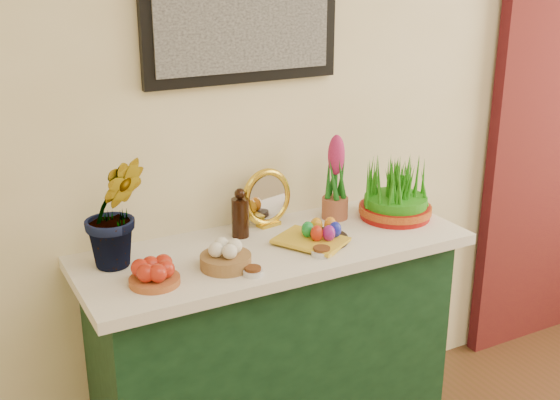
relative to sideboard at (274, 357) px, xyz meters
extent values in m
cube|color=#FFF0BF|center=(0.41, 0.25, 0.93)|extent=(4.00, 0.04, 2.70)
cube|color=black|center=(0.00, 0.23, 1.27)|extent=(0.74, 0.03, 0.54)
cube|color=#A5A5A5|center=(0.00, 0.21, 1.27)|extent=(0.66, 0.01, 0.46)
cube|color=#163D21|center=(0.00, 0.00, 0.00)|extent=(1.30, 0.45, 0.85)
cube|color=silver|center=(0.00, 0.00, 0.45)|extent=(1.40, 0.55, 0.04)
imported|color=#186519|center=(-0.53, 0.08, 0.71)|extent=(0.26, 0.23, 0.50)
cylinder|color=#A35227|center=(-0.48, -0.11, 0.48)|extent=(0.20, 0.20, 0.02)
cylinder|color=olive|center=(-0.23, -0.10, 0.49)|extent=(0.22, 0.22, 0.05)
cylinder|color=black|center=(-0.07, 0.12, 0.54)|extent=(0.06, 0.06, 0.14)
sphere|color=black|center=(-0.07, 0.12, 0.63)|extent=(0.04, 0.04, 0.04)
cube|color=gold|center=(0.07, 0.16, 0.47)|extent=(0.09, 0.06, 0.01)
torus|color=gold|center=(0.07, 0.18, 0.57)|extent=(0.23, 0.09, 0.22)
cylinder|color=silver|center=(0.07, 0.17, 0.57)|extent=(0.17, 0.05, 0.17)
imported|color=gold|center=(0.04, -0.11, 0.48)|extent=(0.25, 0.28, 0.03)
cylinder|color=silver|center=(-0.18, -0.20, 0.47)|extent=(0.07, 0.07, 0.02)
cylinder|color=#592D14|center=(-0.18, -0.20, 0.49)|extent=(0.05, 0.05, 0.01)
cylinder|color=silver|center=(0.10, -0.17, 0.47)|extent=(0.07, 0.07, 0.02)
cylinder|color=#592D14|center=(0.10, -0.17, 0.49)|extent=(0.06, 0.06, 0.01)
cylinder|color=black|center=(0.16, -0.06, 0.47)|extent=(0.24, 0.24, 0.02)
ellipsoid|color=red|center=(0.12, -0.09, 0.51)|extent=(0.05, 0.05, 0.06)
ellipsoid|color=#1921B0|center=(0.20, -0.09, 0.51)|extent=(0.05, 0.05, 0.06)
ellipsoid|color=orange|center=(0.16, -0.03, 0.51)|extent=(0.05, 0.05, 0.06)
ellipsoid|color=#1A9137|center=(0.11, -0.04, 0.51)|extent=(0.05, 0.05, 0.06)
ellipsoid|color=orange|center=(0.21, -0.04, 0.51)|extent=(0.05, 0.05, 0.06)
ellipsoid|color=#861878|center=(0.16, -0.11, 0.51)|extent=(0.05, 0.05, 0.06)
cylinder|color=#9D5338|center=(0.33, 0.12, 0.51)|extent=(0.10, 0.10, 0.08)
ellipsoid|color=#C42771|center=(0.33, 0.12, 0.72)|extent=(0.06, 0.06, 0.16)
cylinder|color=#9B0F0B|center=(0.54, 0.01, 0.49)|extent=(0.27, 0.27, 0.05)
cylinder|color=maroon|center=(0.54, 0.01, 0.50)|extent=(0.28, 0.28, 0.03)
camera|label=1|loc=(-1.07, -2.04, 1.44)|focal=45.00mm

